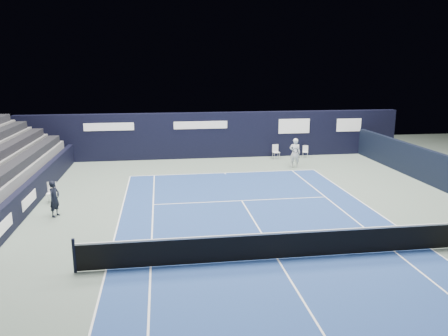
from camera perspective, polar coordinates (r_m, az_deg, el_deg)
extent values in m
plane|color=#56665C|center=(16.51, 5.17, -8.86)|extent=(48.00, 48.00, 0.00)
cube|color=navy|center=(14.74, 7.00, -11.73)|extent=(10.97, 23.77, 0.01)
cube|color=silver|center=(29.82, 6.83, 2.04)|extent=(0.46, 0.44, 0.04)
cube|color=silver|center=(29.95, 6.71, 2.61)|extent=(0.43, 0.07, 0.51)
cylinder|color=silver|center=(30.09, 7.03, 1.70)|extent=(0.02, 0.02, 0.45)
cylinder|color=silver|center=(29.96, 6.37, 1.67)|extent=(0.02, 0.02, 0.45)
cylinder|color=silver|center=(29.77, 7.26, 1.57)|extent=(0.02, 0.02, 0.45)
cylinder|color=silver|center=(29.64, 6.60, 1.54)|extent=(0.02, 0.02, 0.45)
cube|color=white|center=(29.95, 6.70, 2.77)|extent=(0.35, 0.11, 0.32)
cube|color=silver|center=(30.58, 10.57, 2.06)|extent=(0.45, 0.44, 0.03)
cube|color=silver|center=(30.70, 10.58, 2.53)|extent=(0.35, 0.14, 0.43)
cylinder|color=silver|center=(30.76, 10.84, 1.76)|extent=(0.02, 0.02, 0.38)
cylinder|color=silver|center=(30.75, 10.26, 1.78)|extent=(0.02, 0.02, 0.38)
cylinder|color=silver|center=(30.47, 10.85, 1.65)|extent=(0.02, 0.02, 0.38)
cylinder|color=silver|center=(30.47, 10.27, 1.67)|extent=(0.02, 0.02, 0.38)
cube|color=white|center=(21.74, -21.60, -3.09)|extent=(0.42, 0.40, 0.04)
cube|color=white|center=(21.85, -21.54, -2.32)|extent=(0.41, 0.04, 0.49)
cylinder|color=white|center=(21.91, -21.00, -3.51)|extent=(0.02, 0.02, 0.43)
cylinder|color=white|center=(22.00, -21.90, -3.52)|extent=(0.02, 0.02, 0.43)
cylinder|color=white|center=(21.60, -21.21, -3.76)|extent=(0.02, 0.02, 0.43)
cylinder|color=white|center=(21.69, -22.11, -3.77)|extent=(0.02, 0.02, 0.43)
imported|color=black|center=(19.61, -21.26, -3.76)|extent=(0.56, 0.66, 1.54)
cube|color=white|center=(25.77, 0.09, -0.64)|extent=(10.97, 0.06, 0.00)
cube|color=white|center=(16.95, 25.46, -9.53)|extent=(0.06, 23.77, 0.00)
cube|color=white|center=(14.39, -15.15, -12.73)|extent=(0.06, 23.77, 0.00)
cube|color=white|center=(16.25, 21.37, -10.11)|extent=(0.06, 23.77, 0.00)
cube|color=white|center=(14.28, -9.56, -12.64)|extent=(0.06, 23.77, 0.00)
cube|color=white|center=(20.56, 2.33, -4.28)|extent=(8.23, 0.06, 0.00)
cube|color=white|center=(14.74, 7.00, -11.71)|extent=(0.06, 12.80, 0.00)
cube|color=white|center=(25.63, 0.14, -0.72)|extent=(0.06, 0.30, 0.00)
cylinder|color=black|center=(14.32, -18.98, -10.78)|extent=(0.10, 0.10, 1.10)
cube|color=black|center=(14.55, 7.05, -10.10)|extent=(12.80, 0.03, 0.86)
cube|color=white|center=(14.38, 7.10, -8.45)|extent=(12.80, 0.05, 0.06)
cube|color=black|center=(29.95, -1.20, 4.33)|extent=(26.00, 0.60, 3.10)
cube|color=silver|center=(29.49, -14.81, 5.22)|extent=(3.20, 0.02, 0.50)
cube|color=silver|center=(29.42, -3.07, 5.63)|extent=(3.60, 0.02, 0.50)
cube|color=silver|center=(30.72, 9.15, 5.43)|extent=(2.20, 0.02, 1.00)
cube|color=silver|center=(32.14, 16.00, 5.42)|extent=(1.80, 0.02, 0.90)
cube|color=black|center=(20.53, -24.55, -3.82)|extent=(0.30, 22.00, 1.20)
cube|color=silver|center=(17.31, -27.14, -7.16)|extent=(0.02, 2.40, 0.45)
cube|color=silver|center=(20.48, -24.09, -3.81)|extent=(0.02, 2.00, 0.45)
cube|color=#535255|center=(21.56, -25.42, -2.50)|extent=(0.90, 16.00, 1.65)
cube|color=black|center=(21.33, -25.69, 0.15)|extent=(0.63, 15.20, 0.40)
imported|color=silver|center=(27.46, 9.25, 1.98)|extent=(0.75, 0.59, 1.82)
cylinder|color=black|center=(27.11, 9.14, 2.14)|extent=(0.03, 0.29, 0.13)
torus|color=black|center=(26.86, 9.31, 2.25)|extent=(0.30, 0.13, 0.29)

